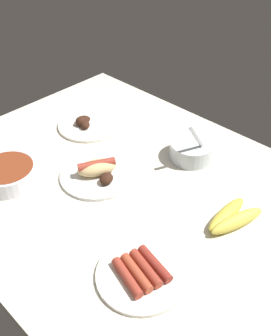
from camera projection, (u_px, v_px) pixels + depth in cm
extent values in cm
cube|color=silver|center=(127.00, 189.00, 109.58)|extent=(120.00, 90.00, 3.00)
ellipsoid|color=#E5D14C|center=(237.00, 221.00, 95.21)|extent=(8.23, 16.61, 3.86)
ellipsoid|color=gold|center=(227.00, 214.00, 97.48)|extent=(3.98, 15.30, 3.22)
cylinder|color=white|center=(98.00, 175.00, 111.42)|extent=(22.14, 22.14, 1.00)
ellipsoid|color=#DBB77A|center=(97.00, 168.00, 109.72)|extent=(10.69, 12.93, 4.40)
cylinder|color=#9E3828|center=(97.00, 164.00, 108.95)|extent=(7.24, 10.73, 2.40)
ellipsoid|color=#381E14|center=(107.00, 179.00, 107.13)|extent=(4.66, 5.21, 2.80)
cylinder|color=silver|center=(192.00, 150.00, 117.04)|extent=(13.72, 13.72, 5.64)
cylinder|color=beige|center=(192.00, 147.00, 116.33)|extent=(12.08, 12.08, 2.54)
cube|color=#B7B7BC|center=(198.00, 141.00, 110.68)|extent=(1.12, 9.96, 13.49)
cylinder|color=white|center=(90.00, 125.00, 132.62)|extent=(21.98, 21.98, 1.00)
ellipsoid|color=#381E14|center=(83.00, 120.00, 131.92)|extent=(5.71, 6.29, 2.35)
ellipsoid|color=#381E14|center=(85.00, 125.00, 129.31)|extent=(4.87, 4.87, 2.44)
ellipsoid|color=#381E14|center=(80.00, 122.00, 130.23)|extent=(3.85, 3.09, 3.08)
cylinder|color=white|center=(8.00, 174.00, 108.45)|extent=(16.73, 16.73, 5.04)
cylinder|color=maroon|center=(7.00, 168.00, 107.11)|extent=(15.05, 15.05, 1.00)
cylinder|color=white|center=(141.00, 275.00, 84.50)|extent=(20.45, 20.45, 1.00)
cylinder|color=#9E3828|center=(127.00, 277.00, 82.09)|extent=(10.78, 4.93, 2.17)
cylinder|color=#AD472D|center=(136.00, 273.00, 83.03)|extent=(10.80, 4.67, 2.17)
cylinder|color=#9E3828|center=(146.00, 268.00, 83.97)|extent=(10.80, 4.62, 2.17)
cylinder|color=maroon|center=(155.00, 264.00, 84.91)|extent=(10.81, 4.26, 2.17)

